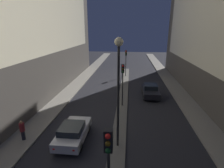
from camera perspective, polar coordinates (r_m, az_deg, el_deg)
The scene contains 8 objects.
median_strip at distance 21.04m, azimuth 3.57°, elevation -5.13°, with size 1.16×34.36×0.13m.
traffic_light_near at distance 7.10m, azimuth -1.17°, elevation -23.16°, with size 0.32×0.42×4.56m.
traffic_light_mid at distance 18.28m, azimuth 3.53°, elevation 2.69°, with size 0.32×0.42×4.56m.
traffic_light_far at distance 30.91m, azimuth 4.58°, elevation 8.70°, with size 0.32×0.42×4.56m.
street_lamp at distance 11.03m, azimuth 2.13°, elevation 3.25°, with size 0.54×0.54×7.54m.
car_left_lane at distance 13.89m, azimuth -12.62°, elevation -15.07°, with size 1.90×4.05×1.43m.
car_right_lane at distance 22.44m, azimuth 12.48°, elevation -2.13°, with size 1.92×4.05×1.52m.
pedestrian_on_left_sidewalk at distance 14.98m, azimuth -27.22°, elevation -13.18°, with size 0.37×0.37×1.56m.
Camera 1 is at (0.68, -1.26, 8.08)m, focal length 28.00 mm.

